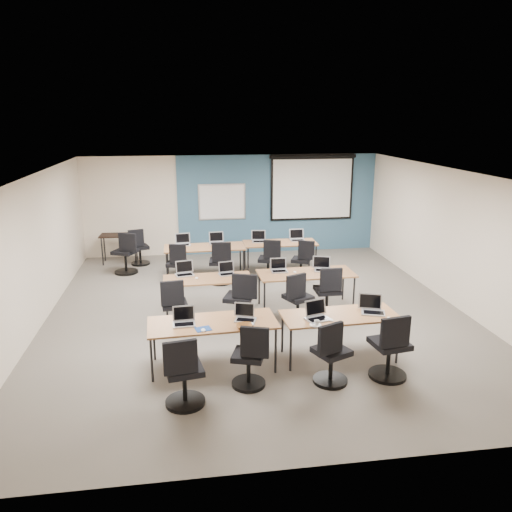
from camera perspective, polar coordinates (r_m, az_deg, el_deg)
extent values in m
cube|color=#6B6354|center=(9.82, 0.10, -6.45)|extent=(8.00, 9.00, 0.02)
cube|color=white|center=(9.15, 0.11, 9.41)|extent=(8.00, 9.00, 0.02)
cube|color=beige|center=(13.76, -2.67, 5.86)|extent=(8.00, 0.04, 2.70)
cube|color=beige|center=(5.25, 7.50, -11.12)|extent=(8.00, 0.04, 2.70)
cube|color=beige|center=(9.67, -24.05, 0.22)|extent=(0.04, 9.00, 2.70)
cube|color=beige|center=(10.72, 21.77, 1.89)|extent=(0.04, 9.00, 2.70)
cube|color=#3D5977|center=(13.91, 2.50, 5.96)|extent=(5.50, 0.04, 2.70)
cube|color=silver|center=(13.65, -3.91, 6.18)|extent=(1.28, 0.02, 0.98)
cube|color=white|center=(13.64, -3.91, 6.17)|extent=(1.20, 0.02, 0.90)
cube|color=black|center=(13.99, 6.42, 7.80)|extent=(2.32, 0.03, 1.82)
cube|color=white|center=(13.99, 6.43, 7.64)|extent=(2.20, 0.02, 1.62)
cylinder|color=black|center=(13.89, 6.54, 11.23)|extent=(2.40, 0.10, 0.10)
cube|color=olive|center=(7.57, -4.98, -7.62)|extent=(1.92, 0.80, 0.03)
cylinder|color=#232325|center=(7.43, -11.85, -11.51)|extent=(0.04, 0.04, 0.70)
cylinder|color=#232325|center=(7.52, 2.26, -10.82)|extent=(0.04, 0.04, 0.70)
cylinder|color=#232325|center=(8.04, -11.59, -9.30)|extent=(0.04, 0.04, 0.70)
cylinder|color=#232325|center=(8.12, 1.37, -8.70)|extent=(0.04, 0.04, 0.70)
cube|color=olive|center=(7.91, 9.55, -6.73)|extent=(1.80, 0.75, 0.03)
cylinder|color=#232325|center=(7.58, 3.98, -10.62)|extent=(0.04, 0.04, 0.70)
cylinder|color=#232325|center=(8.08, 15.88, -9.47)|extent=(0.04, 0.04, 0.70)
cylinder|color=#232325|center=(8.13, 3.03, -8.67)|extent=(0.04, 0.04, 0.70)
cylinder|color=#232325|center=(8.60, 14.18, -7.75)|extent=(0.04, 0.04, 0.70)
cube|color=#9B5C28|center=(9.54, -5.55, -2.62)|extent=(1.68, 0.70, 0.03)
cylinder|color=#232325|center=(9.39, -10.17, -5.48)|extent=(0.04, 0.04, 0.70)
cylinder|color=#232325|center=(9.46, -0.66, -5.06)|extent=(0.04, 0.04, 0.70)
cylinder|color=#232325|center=(9.93, -10.08, -4.28)|extent=(0.04, 0.04, 0.70)
cylinder|color=#232325|center=(10.00, -1.11, -3.90)|extent=(0.04, 0.04, 0.70)
cube|color=brown|center=(9.87, 5.74, -2.00)|extent=(1.89, 0.79, 0.03)
cylinder|color=#232325|center=(9.51, 0.98, -4.95)|extent=(0.04, 0.04, 0.70)
cylinder|color=#232325|center=(9.93, 11.11, -4.33)|extent=(0.04, 0.04, 0.70)
cylinder|color=#232325|center=(10.13, 0.37, -3.63)|extent=(0.04, 0.04, 0.70)
cylinder|color=#232325|center=(10.53, 9.93, -3.11)|extent=(0.04, 0.04, 0.70)
cube|color=brown|center=(11.83, -5.90, 1.00)|extent=(1.89, 0.79, 0.03)
cylinder|color=#232325|center=(11.61, -10.14, -1.33)|extent=(0.04, 0.04, 0.70)
cylinder|color=#232325|center=(11.68, -1.43, -0.98)|extent=(0.04, 0.04, 0.70)
cylinder|color=#232325|center=(12.25, -10.06, -0.42)|extent=(0.04, 0.04, 0.70)
cylinder|color=#232325|center=(12.31, -1.81, -0.10)|extent=(0.04, 0.04, 0.70)
cube|color=olive|center=(12.19, 2.76, 1.51)|extent=(1.78, 0.74, 0.03)
cylinder|color=#232325|center=(11.86, -0.91, -0.71)|extent=(0.04, 0.04, 0.70)
cylinder|color=#232325|center=(12.18, 6.85, -0.38)|extent=(0.04, 0.04, 0.70)
cylinder|color=#232325|center=(12.45, -1.28, 0.09)|extent=(0.04, 0.04, 0.70)
cylinder|color=#232325|center=(12.76, 6.13, 0.38)|extent=(0.04, 0.04, 0.70)
cube|color=silver|center=(7.50, -8.22, -7.75)|extent=(0.33, 0.24, 0.02)
cube|color=black|center=(7.48, -8.22, -7.72)|extent=(0.28, 0.14, 0.00)
cube|color=silver|center=(7.57, -8.27, -6.49)|extent=(0.33, 0.06, 0.23)
cube|color=black|center=(7.56, -8.26, -6.51)|extent=(0.29, 0.04, 0.19)
ellipsoid|color=white|center=(7.27, -6.05, -8.42)|extent=(0.09, 0.12, 0.04)
cylinder|color=black|center=(7.00, -8.07, -16.17)|extent=(0.54, 0.54, 0.05)
cylinder|color=black|center=(6.89, -8.14, -14.68)|extent=(0.06, 0.06, 0.47)
cube|color=black|center=(6.76, -8.23, -12.65)|extent=(0.47, 0.47, 0.08)
cube|color=black|center=(6.44, -8.64, -11.37)|extent=(0.43, 0.06, 0.44)
cube|color=#B1B1B4|center=(7.58, -1.22, -7.33)|extent=(0.31, 0.23, 0.02)
cube|color=black|center=(7.55, -1.20, -7.30)|extent=(0.26, 0.13, 0.00)
cube|color=#B1B1B4|center=(7.64, -1.34, -6.15)|extent=(0.31, 0.06, 0.21)
cube|color=black|center=(7.64, -1.33, -6.17)|extent=(0.27, 0.04, 0.18)
ellipsoid|color=white|center=(7.43, -0.46, -7.79)|extent=(0.08, 0.11, 0.03)
cylinder|color=black|center=(7.35, -0.86, -14.35)|extent=(0.49, 0.49, 0.05)
cylinder|color=black|center=(7.26, -0.86, -13.05)|extent=(0.06, 0.06, 0.43)
cube|color=black|center=(7.14, -0.87, -11.25)|extent=(0.43, 0.43, 0.08)
cube|color=black|center=(6.85, -0.16, -9.84)|extent=(0.39, 0.06, 0.44)
cube|color=#AAAAAF|center=(7.66, 7.08, -7.17)|extent=(0.36, 0.26, 0.02)
cube|color=black|center=(7.64, 7.12, -7.15)|extent=(0.30, 0.15, 0.00)
cube|color=#AAAAAF|center=(7.74, 6.84, -5.85)|extent=(0.36, 0.07, 0.25)
cube|color=black|center=(7.73, 6.86, -5.88)|extent=(0.31, 0.05, 0.20)
ellipsoid|color=white|center=(7.65, 8.63, -7.28)|extent=(0.05, 0.09, 0.03)
cylinder|color=black|center=(7.50, 8.47, -13.85)|extent=(0.50, 0.50, 0.05)
cylinder|color=black|center=(7.41, 8.53, -12.52)|extent=(0.06, 0.06, 0.44)
cube|color=black|center=(7.29, 8.62, -10.71)|extent=(0.44, 0.44, 0.08)
cube|color=black|center=(6.99, 8.50, -9.37)|extent=(0.41, 0.06, 0.44)
cube|color=silver|center=(8.05, 13.24, -6.33)|extent=(0.36, 0.26, 0.02)
cube|color=black|center=(8.03, 13.29, -6.30)|extent=(0.31, 0.15, 0.00)
cube|color=silver|center=(8.13, 12.93, -5.07)|extent=(0.36, 0.07, 0.25)
cube|color=black|center=(8.12, 12.96, -5.09)|extent=(0.32, 0.05, 0.20)
ellipsoid|color=white|center=(7.90, 14.97, -6.89)|extent=(0.07, 0.10, 0.03)
cylinder|color=black|center=(7.81, 14.77, -12.99)|extent=(0.55, 0.55, 0.05)
cylinder|color=black|center=(7.71, 14.88, -11.55)|extent=(0.06, 0.06, 0.49)
cube|color=black|center=(7.58, 15.03, -9.63)|extent=(0.49, 0.49, 0.08)
cube|color=black|center=(7.27, 15.63, -8.38)|extent=(0.45, 0.06, 0.44)
cube|color=#ADADB7|center=(9.74, -8.16, -2.16)|extent=(0.34, 0.25, 0.02)
cube|color=black|center=(9.72, -8.16, -2.13)|extent=(0.29, 0.15, 0.00)
cube|color=#ADADB7|center=(9.83, -8.19, -1.20)|extent=(0.34, 0.06, 0.24)
cube|color=black|center=(9.83, -8.19, -1.21)|extent=(0.30, 0.04, 0.19)
ellipsoid|color=white|center=(9.53, -6.80, -2.52)|extent=(0.06, 0.10, 0.03)
cylinder|color=black|center=(9.20, -9.18, -8.08)|extent=(0.50, 0.50, 0.05)
cylinder|color=black|center=(9.13, -9.23, -6.96)|extent=(0.06, 0.06, 0.44)
cube|color=black|center=(9.03, -9.30, -5.44)|extent=(0.44, 0.44, 0.08)
cube|color=black|center=(8.75, -9.55, -4.21)|extent=(0.40, 0.06, 0.44)
cube|color=silver|center=(9.70, -3.35, -2.10)|extent=(0.31, 0.22, 0.02)
cube|color=black|center=(9.68, -3.34, -2.07)|extent=(0.26, 0.13, 0.00)
cube|color=silver|center=(9.78, -3.42, -1.23)|extent=(0.31, 0.06, 0.21)
cube|color=black|center=(9.77, -3.42, -1.24)|extent=(0.27, 0.04, 0.17)
ellipsoid|color=white|center=(9.56, -2.07, -2.34)|extent=(0.07, 0.10, 0.04)
cylinder|color=black|center=(9.27, -1.93, -7.68)|extent=(0.56, 0.56, 0.05)
cylinder|color=black|center=(9.19, -1.94, -6.42)|extent=(0.06, 0.06, 0.49)
cube|color=black|center=(9.08, -1.96, -4.75)|extent=(0.49, 0.49, 0.08)
cube|color=black|center=(8.80, -1.31, -3.49)|extent=(0.45, 0.06, 0.44)
cube|color=#B3B3B3|center=(9.88, 2.69, -1.76)|extent=(0.32, 0.24, 0.02)
cube|color=black|center=(9.86, 2.72, -1.72)|extent=(0.28, 0.14, 0.00)
cube|color=#B3B3B3|center=(9.97, 2.56, -0.86)|extent=(0.32, 0.06, 0.22)
cube|color=black|center=(9.96, 2.57, -0.87)|extent=(0.29, 0.04, 0.18)
ellipsoid|color=white|center=(9.85, 4.46, -1.84)|extent=(0.09, 0.11, 0.03)
cylinder|color=black|center=(9.42, 4.76, -7.33)|extent=(0.50, 0.50, 0.05)
cylinder|color=black|center=(9.35, 4.79, -6.22)|extent=(0.06, 0.06, 0.44)
cube|color=black|center=(9.25, 4.82, -4.71)|extent=(0.44, 0.44, 0.08)
cube|color=black|center=(8.97, 4.61, -3.47)|extent=(0.41, 0.06, 0.44)
cube|color=beige|center=(10.02, 7.69, -1.64)|extent=(0.35, 0.25, 0.02)
cube|color=black|center=(10.00, 7.73, -1.61)|extent=(0.30, 0.15, 0.00)
cube|color=beige|center=(10.11, 7.51, -0.69)|extent=(0.35, 0.06, 0.24)
cube|color=black|center=(10.10, 7.52, -0.70)|extent=(0.31, 0.05, 0.20)
ellipsoid|color=white|center=(10.05, 9.07, -1.63)|extent=(0.08, 0.11, 0.03)
cylinder|color=black|center=(9.81, 8.03, -6.47)|extent=(0.51, 0.51, 0.05)
cylinder|color=black|center=(9.74, 8.08, -5.37)|extent=(0.06, 0.06, 0.45)
cube|color=black|center=(9.65, 8.14, -3.89)|extent=(0.45, 0.45, 0.08)
cube|color=black|center=(9.37, 8.57, -2.70)|extent=(0.41, 0.06, 0.44)
cube|color=beige|center=(12.01, -8.35, 1.26)|extent=(0.35, 0.26, 0.02)
cube|color=black|center=(11.99, -8.35, 1.29)|extent=(0.30, 0.15, 0.00)
cube|color=beige|center=(12.11, -8.38, 2.04)|extent=(0.35, 0.06, 0.24)
cube|color=black|center=(12.10, -8.38, 2.03)|extent=(0.31, 0.05, 0.20)
ellipsoid|color=white|center=(11.95, -7.60, 1.22)|extent=(0.07, 0.10, 0.03)
cylinder|color=black|center=(11.66, -8.98, -2.88)|extent=(0.47, 0.47, 0.05)
cylinder|color=black|center=(11.61, -9.02, -2.03)|extent=(0.06, 0.06, 0.41)
cube|color=black|center=(11.53, -9.07, -0.86)|extent=(0.41, 0.41, 0.08)
cube|color=black|center=(11.28, -8.94, 0.25)|extent=(0.38, 0.06, 0.44)
cube|color=silver|center=(12.07, -4.50, 1.46)|extent=(0.35, 0.26, 0.02)
cube|color=black|center=(12.05, -4.50, 1.49)|extent=(0.30, 0.15, 0.00)
cube|color=silver|center=(12.17, -4.56, 2.22)|extent=(0.35, 0.06, 0.24)
cube|color=black|center=(12.16, -4.56, 2.22)|extent=(0.31, 0.05, 0.20)
ellipsoid|color=white|center=(11.99, -2.97, 1.39)|extent=(0.08, 0.10, 0.03)
cylinder|color=black|center=(11.53, -4.10, -2.94)|extent=(0.53, 0.53, 0.05)
cylinder|color=black|center=(11.46, -4.12, -1.95)|extent=(0.06, 0.06, 0.47)
cube|color=black|center=(11.38, -4.15, -0.63)|extent=(0.47, 0.47, 0.08)
cube|color=black|center=(11.10, -3.97, 0.46)|extent=(0.43, 0.06, 0.44)
cube|color=#B8B8C5|center=(12.20, 0.38, 1.66)|extent=(0.35, 0.25, 0.02)
cube|color=black|center=(12.18, 0.40, 1.69)|extent=(0.30, 0.15, 0.00)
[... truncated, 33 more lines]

